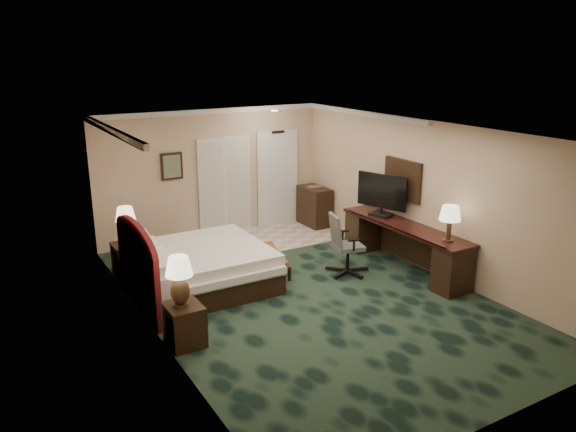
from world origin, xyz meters
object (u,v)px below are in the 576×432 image
nightstand_near (184,325)px  tv (382,195)px  desk (403,247)px  bed (201,268)px  lamp_near (180,281)px  nightstand_far (127,259)px  lamp_far (126,225)px  minibar (314,206)px  bed_bench (269,263)px  desk_chair (348,244)px

nightstand_near → tv: size_ratio=0.56×
desk → tv: tv is taller
bed → lamp_near: 2.01m
nightstand_far → tv: 4.79m
nightstand_near → lamp_near: size_ratio=0.84×
lamp_far → minibar: size_ratio=0.76×
bed_bench → minibar: 3.04m
bed_bench → desk_chair: 1.46m
tv → bed: bearing=154.5°
bed → bed_bench: bed is taller
nightstand_near → bed_bench: size_ratio=0.50×
nightstand_far → minibar: bearing=9.9°
nightstand_near → desk_chair: bearing=15.4°
nightstand_near → lamp_near: 0.63m
nightstand_far → tv: tv is taller
nightstand_near → nightstand_far: bearing=90.1°
bed → minibar: (3.54, 1.96, 0.10)m
nightstand_near → lamp_near: lamp_near is taller
nightstand_near → desk: 4.46m
nightstand_near → minibar: 5.78m
nightstand_near → tv: tv is taller
lamp_near → lamp_far: bearing=88.8°
nightstand_far → desk: size_ratio=0.20×
desk → bed: bearing=162.7°
bed_bench → desk_chair: size_ratio=1.05×
tv → minibar: (0.06, 2.39, -0.80)m
desk → desk_chair: size_ratio=2.61×
lamp_near → nightstand_far: bearing=89.6°
bed_bench → minibar: bearing=56.0°
lamp_near → tv: 4.62m
nightstand_near → bed_bench: nightstand_near is taller
nightstand_far → tv: (4.42, -1.60, 0.95)m
lamp_near → desk: 4.51m
nightstand_far → lamp_far: (0.04, 0.02, 0.62)m
nightstand_near → minibar: (4.47, 3.66, 0.15)m
nightstand_near → desk: (4.42, 0.61, 0.13)m
nightstand_far → nightstand_near: bearing=-89.9°
lamp_far → desk_chair: size_ratio=0.60×
nightstand_near → lamp_far: 2.96m
lamp_near → desk_chair: 3.58m
lamp_near → lamp_far: 2.87m
lamp_near → bed_bench: bearing=36.4°
bed_bench → lamp_near: bearing=-129.1°
bed → lamp_near: size_ratio=3.12×
nightstand_near → minibar: bearing=39.3°
lamp_near → tv: (4.44, 1.25, 0.32)m
bed_bench → desk_chair: bearing=-15.6°
bed → minibar: size_ratio=2.44×
bed → lamp_near: (-0.95, -1.68, 0.58)m
lamp_far → desk: size_ratio=0.23×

